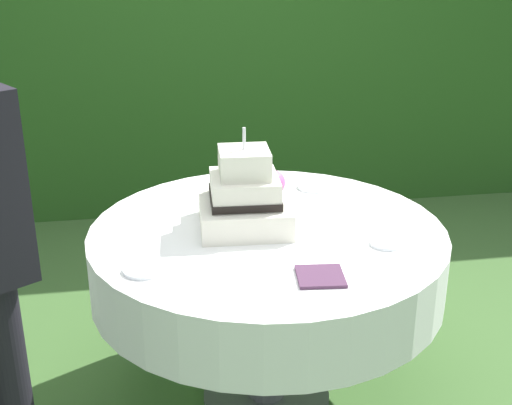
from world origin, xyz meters
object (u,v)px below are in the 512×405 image
serving_plate_near (144,269)px  napkin_stack (320,276)px  cake_table (267,260)px  serving_plate_left (314,187)px  wedding_cake (246,198)px  serving_plate_far (386,243)px

serving_plate_near → napkin_stack: same height
cake_table → serving_plate_left: 0.49m
serving_plate_near → serving_plate_left: bearing=42.0°
cake_table → serving_plate_near: serving_plate_near is taller
cake_table → napkin_stack: size_ratio=8.86×
wedding_cake → serving_plate_left: bearing=45.2°
napkin_stack → serving_plate_far: bearing=35.0°
serving_plate_far → serving_plate_left: same height
cake_table → napkin_stack: bearing=-76.6°
serving_plate_left → serving_plate_far: bearing=-79.3°
wedding_cake → serving_plate_far: bearing=-28.0°
wedding_cake → serving_plate_near: (-0.38, -0.30, -0.11)m
cake_table → napkin_stack: napkin_stack is taller
serving_plate_near → napkin_stack: size_ratio=0.93×
serving_plate_near → serving_plate_left: same height
cake_table → serving_plate_near: bearing=-149.7°
serving_plate_near → serving_plate_far: same height
serving_plate_near → napkin_stack: bearing=-14.3°
cake_table → wedding_cake: size_ratio=3.47×
serving_plate_left → napkin_stack: 0.81m
wedding_cake → serving_plate_left: wedding_cake is taller
serving_plate_near → wedding_cake: bearing=38.7°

